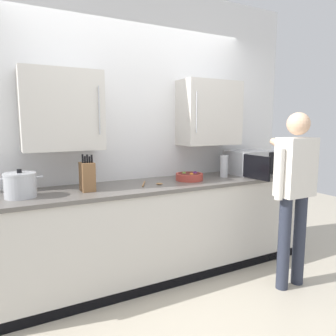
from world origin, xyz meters
TOP-DOWN VIEW (x-y plane):
  - ground_plane at (0.00, 0.00)m, footprint 9.67×9.67m
  - back_wall_tiled at (0.00, 1.17)m, footprint 3.79×0.44m
  - counter_unit at (0.00, 0.84)m, footprint 3.34×0.67m
  - microwave_oven at (1.25, 0.88)m, footprint 0.51×0.73m
  - fruit_bowl at (0.42, 0.84)m, footprint 0.28×0.28m
  - wooden_spoon at (-0.02, 0.80)m, footprint 0.23×0.22m
  - knife_block at (-0.62, 0.81)m, footprint 0.11×0.15m
  - stock_pot at (-1.15, 0.81)m, footprint 0.34×0.24m
  - thermos_flask at (0.85, 0.83)m, footprint 0.09×0.09m
  - person_figure at (1.05, 0.06)m, footprint 0.49×0.61m

SIDE VIEW (x-z plane):
  - ground_plane at x=0.00m, z-range 0.00..0.00m
  - counter_unit at x=0.00m, z-range 0.00..0.93m
  - wooden_spoon at x=-0.02m, z-range 0.94..0.95m
  - person_figure at x=1.05m, z-range 0.16..1.77m
  - fruit_bowl at x=0.42m, z-range 0.93..1.02m
  - stock_pot at x=-1.15m, z-range 0.92..1.15m
  - thermos_flask at x=0.85m, z-range 0.94..1.17m
  - knife_block at x=-0.62m, z-range 0.90..1.22m
  - microwave_oven at x=1.25m, z-range 0.93..1.20m
  - back_wall_tiled at x=0.00m, z-range 0.04..2.92m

